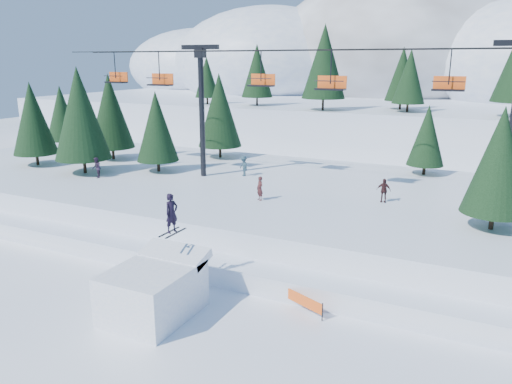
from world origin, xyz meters
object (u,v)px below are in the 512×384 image
at_px(banner_near, 301,299).
at_px(chairlift, 324,94).
at_px(banner_far, 473,320).
at_px(jump_kicker, 154,289).

bearing_deg(banner_near, chairlift, 105.07).
relative_size(banner_near, banner_far, 0.96).
bearing_deg(jump_kicker, chairlift, 81.85).
bearing_deg(jump_kicker, banner_far, 19.91).
xyz_separation_m(jump_kicker, banner_near, (5.99, 3.38, -0.76)).
distance_m(jump_kicker, chairlift, 18.72).
distance_m(jump_kicker, banner_near, 6.92).
distance_m(chairlift, banner_far, 18.47).
bearing_deg(banner_near, jump_kicker, -150.57).
height_order(jump_kicker, banner_near, jump_kicker).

